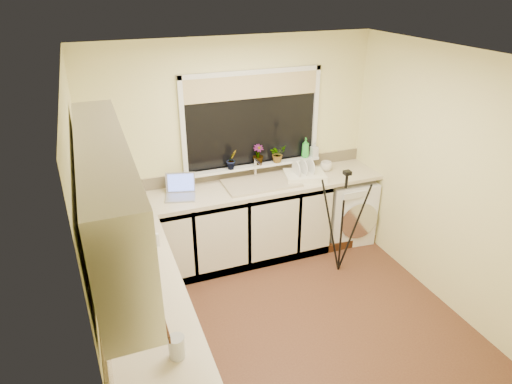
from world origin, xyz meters
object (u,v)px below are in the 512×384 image
(tripod, at_px, (343,223))
(glass_jug, at_px, (177,347))
(soap_bottle_green, at_px, (305,148))
(cup_left, at_px, (152,316))
(microwave, at_px, (128,213))
(plant_d, at_px, (278,154))
(plant_c, at_px, (258,154))
(laptop, at_px, (180,190))
(plant_b, at_px, (232,160))
(soap_bottle_clear, at_px, (314,149))
(kettle, at_px, (147,242))
(steel_jar, at_px, (143,299))
(dish_rack, at_px, (305,176))
(cup_back, at_px, (326,166))
(washing_machine, at_px, (346,209))

(tripod, bearing_deg, glass_jug, -139.20)
(soap_bottle_green, height_order, cup_left, soap_bottle_green)
(microwave, xyz_separation_m, plant_d, (1.75, 0.62, 0.12))
(microwave, relative_size, plant_c, 2.14)
(microwave, relative_size, plant_d, 2.37)
(microwave, bearing_deg, glass_jug, 171.73)
(tripod, relative_size, soap_bottle_green, 5.12)
(tripod, bearing_deg, plant_c, 131.31)
(laptop, relative_size, microwave, 0.76)
(microwave, bearing_deg, tripod, -106.35)
(plant_b, bearing_deg, soap_bottle_green, 2.08)
(plant_c, relative_size, soap_bottle_clear, 1.29)
(glass_jug, height_order, plant_b, plant_b)
(kettle, xyz_separation_m, cup_left, (-0.10, -0.85, -0.06))
(plant_c, distance_m, plant_d, 0.23)
(glass_jug, height_order, soap_bottle_clear, soap_bottle_clear)
(soap_bottle_clear, xyz_separation_m, cup_left, (-2.25, -1.99, -0.19))
(tripod, height_order, soap_bottle_green, soap_bottle_green)
(steel_jar, bearing_deg, cup_left, -79.84)
(laptop, distance_m, soap_bottle_clear, 1.67)
(tripod, distance_m, soap_bottle_green, 1.03)
(plant_d, bearing_deg, steel_jar, -135.13)
(glass_jug, xyz_separation_m, cup_left, (-0.09, 0.37, -0.03))
(dish_rack, bearing_deg, steel_jar, -128.90)
(kettle, distance_m, plant_b, 1.59)
(plant_b, height_order, cup_left, plant_b)
(laptop, relative_size, glass_jug, 2.47)
(glass_jug, xyz_separation_m, steel_jar, (-0.13, 0.55, -0.02))
(kettle, distance_m, plant_c, 1.85)
(tripod, xyz_separation_m, soap_bottle_green, (-0.04, 0.86, 0.57))
(laptop, relative_size, tripod, 0.30)
(dish_rack, bearing_deg, kettle, -141.20)
(plant_b, bearing_deg, steel_jar, -124.96)
(plant_b, xyz_separation_m, soap_bottle_green, (0.92, 0.03, 0.01))
(tripod, xyz_separation_m, cup_left, (-2.18, -1.14, 0.34))
(plant_d, bearing_deg, cup_back, -11.78)
(laptop, height_order, steel_jar, laptop)
(tripod, xyz_separation_m, soap_bottle_clear, (0.07, 0.84, 0.53))
(washing_machine, distance_m, tripod, 0.76)
(plant_d, height_order, soap_bottle_clear, plant_d)
(tripod, bearing_deg, laptop, 161.95)
(laptop, bearing_deg, tripod, -8.05)
(glass_jug, distance_m, plant_c, 2.79)
(cup_back, bearing_deg, tripod, -103.39)
(plant_c, xyz_separation_m, plant_d, (0.23, -0.03, -0.01))
(plant_b, xyz_separation_m, soap_bottle_clear, (1.03, 0.02, -0.02))
(microwave, height_order, plant_d, plant_d)
(soap_bottle_green, bearing_deg, plant_b, -177.92)
(laptop, relative_size, plant_c, 1.63)
(soap_bottle_clear, height_order, cup_back, soap_bottle_clear)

